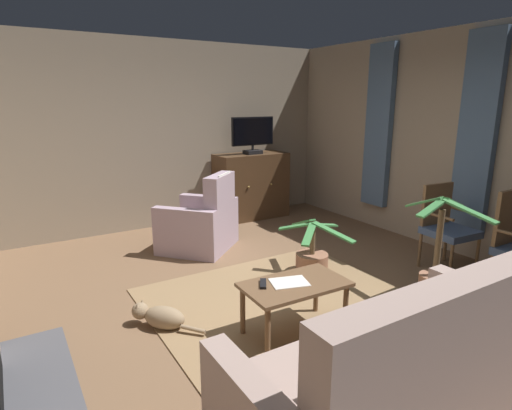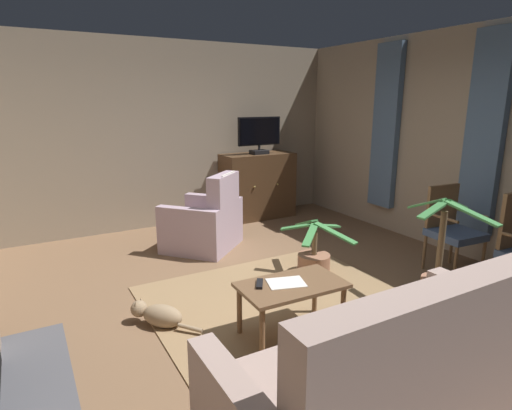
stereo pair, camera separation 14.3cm
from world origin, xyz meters
The scene contains 17 objects.
ground_plane centered at (0.00, 0.00, -0.02)m, with size 6.06×6.65×0.04m, color brown.
wall_back centered at (0.00, 3.07, 1.38)m, with size 6.06×0.10×2.77m, color gray.
wall_right_with_window centered at (2.78, 0.00, 1.38)m, with size 0.10×6.65×2.77m, color gray.
curtain_panel_near centered at (2.67, -0.23, 1.52)m, with size 0.10×0.44×2.32m, color slate.
curtain_panel_far centered at (2.67, 1.27, 1.52)m, with size 0.10×0.44×2.32m, color slate.
rug_central centered at (0.04, -0.08, 0.01)m, with size 2.42×2.14×0.01m, color #8E704C.
tv_cabinet centered at (1.36, 2.72, 0.51)m, with size 1.18×0.56×1.06m.
television centered at (1.36, 2.67, 1.38)m, with size 0.74×0.20×0.58m.
coffee_table centered at (-0.18, -0.56, 0.39)m, with size 0.88×0.52×0.46m.
tv_remote centered at (-0.43, -0.46, 0.47)m, with size 0.17×0.05×0.02m, color black.
folded_newspaper centered at (-0.22, -0.53, 0.46)m, with size 0.30×0.22×0.01m, color silver.
sofa_floral centered at (-0.28, -1.72, 0.34)m, with size 2.09×0.88×1.04m.
armchair_angled_to_table centered at (0.02, 1.75, 0.33)m, with size 1.20×1.20×1.02m.
side_chair_far_end centered at (2.14, -0.31, 0.52)m, with size 0.53×0.52×0.97m.
potted_plant_tall_palm_by_window centered at (1.35, -0.78, 0.25)m, with size 0.75×0.86×1.03m.
potted_plant_on_hearth_side centered at (0.74, 0.36, 0.16)m, with size 0.74×0.95×0.63m.
cat centered at (-1.11, 0.11, 0.10)m, with size 0.48×0.58×0.22m.
Camera 1 is at (-2.10, -3.09, 1.91)m, focal length 29.37 mm.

